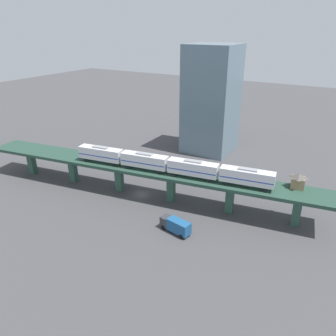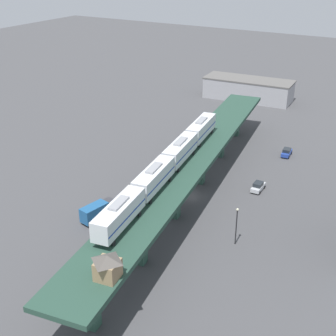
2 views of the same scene
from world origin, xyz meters
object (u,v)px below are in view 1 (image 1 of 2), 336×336
at_px(street_car_blue, 86,157).
at_px(delivery_truck, 176,225).
at_px(street_lamp, 202,170).
at_px(subway_train, 168,164).
at_px(street_car_silver, 137,170).
at_px(office_tower, 211,100).
at_px(signal_hut, 298,180).

bearing_deg(street_car_blue, delivery_truck, -114.86).
bearing_deg(street_lamp, subway_train, 169.88).
height_order(subway_train, street_car_silver, subway_train).
relative_size(delivery_truck, office_tower, 0.21).
relative_size(subway_train, office_tower, 1.38).
height_order(subway_train, signal_hut, subway_train).
bearing_deg(office_tower, delivery_truck, -164.10).
distance_m(street_car_silver, office_tower, 35.72).
bearing_deg(delivery_truck, office_tower, 15.90).
relative_size(subway_train, street_car_blue, 10.99).
distance_m(street_car_silver, street_lamp, 20.71).
distance_m(street_car_silver, street_car_blue, 20.28).
height_order(street_car_silver, street_lamp, street_lamp).
distance_m(delivery_truck, street_lamp, 25.56).
bearing_deg(signal_hut, street_lamp, 75.73).
relative_size(street_car_silver, office_tower, 0.12).
relative_size(subway_train, delivery_truck, 6.63).
bearing_deg(street_lamp, delivery_truck, -168.05).
xyz_separation_m(street_car_silver, street_lamp, (3.41, -20.18, 3.17)).
distance_m(signal_hut, street_car_blue, 67.18).
relative_size(street_car_silver, street_car_blue, 0.98).
height_order(signal_hut, office_tower, office_tower).
bearing_deg(subway_train, signal_hut, -74.35).
bearing_deg(office_tower, street_car_blue, 133.58).
distance_m(delivery_truck, office_tower, 55.37).
height_order(subway_train, office_tower, office_tower).
xyz_separation_m(street_car_blue, street_lamp, (3.72, -40.46, 3.17)).
distance_m(street_car_blue, street_lamp, 40.76).
xyz_separation_m(street_car_silver, delivery_truck, (-21.49, -25.45, 0.82)).
height_order(street_car_silver, delivery_truck, delivery_truck).
bearing_deg(street_car_silver, signal_hut, -93.98).
distance_m(subway_train, street_car_silver, 23.03).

